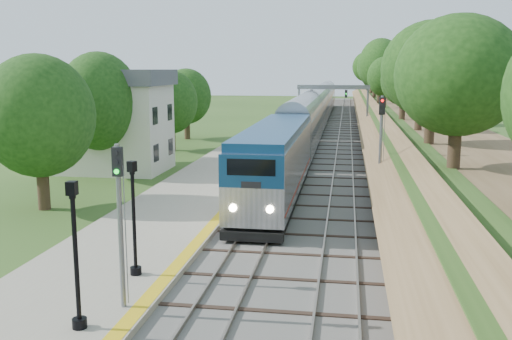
% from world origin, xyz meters
% --- Properties ---
extents(trackbed, '(9.50, 170.00, 0.28)m').
position_xyz_m(trackbed, '(2.00, 60.00, 0.07)').
color(trackbed, '#4C4944').
rests_on(trackbed, ground).
extents(platform, '(6.40, 68.00, 0.38)m').
position_xyz_m(platform, '(-5.20, 16.00, 0.19)').
color(platform, gray).
rests_on(platform, ground).
extents(yellow_stripe, '(0.55, 68.00, 0.01)m').
position_xyz_m(yellow_stripe, '(-2.35, 16.00, 0.39)').
color(yellow_stripe, gold).
rests_on(yellow_stripe, platform).
extents(embankment, '(10.64, 170.00, 11.70)m').
position_xyz_m(embankment, '(10.35, 60.00, 1.95)').
color(embankment, brown).
rests_on(embankment, ground).
extents(station_building, '(8.60, 6.60, 8.00)m').
position_xyz_m(station_building, '(-14.00, 30.00, 4.09)').
color(station_building, beige).
rests_on(station_building, ground).
extents(signal_gantry, '(8.40, 0.38, 6.20)m').
position_xyz_m(signal_gantry, '(2.47, 54.99, 4.82)').
color(signal_gantry, slate).
rests_on(signal_gantry, ground).
extents(trees_behind_platform, '(7.82, 53.32, 7.21)m').
position_xyz_m(trees_behind_platform, '(-11.17, 20.67, 4.53)').
color(trees_behind_platform, '#332316').
rests_on(trees_behind_platform, ground).
extents(train, '(3.02, 100.46, 4.44)m').
position_xyz_m(train, '(0.00, 61.25, 2.28)').
color(train, black).
rests_on(train, trackbed).
extents(lamppost_mid, '(0.44, 0.44, 4.49)m').
position_xyz_m(lamppost_mid, '(-3.61, 2.38, 2.39)').
color(lamppost_mid, black).
rests_on(lamppost_mid, platform).
extents(lamppost_far, '(0.43, 0.43, 4.35)m').
position_xyz_m(lamppost_far, '(-3.58, 6.96, 2.32)').
color(lamppost_far, black).
rests_on(lamppost_far, platform).
extents(signal_platform, '(0.31, 0.25, 5.37)m').
position_xyz_m(signal_platform, '(-2.90, 4.07, 3.68)').
color(signal_platform, slate).
rests_on(signal_platform, platform).
extents(signal_farside, '(0.35, 0.28, 6.37)m').
position_xyz_m(signal_farside, '(6.20, 22.03, 4.02)').
color(signal_farside, slate).
rests_on(signal_farside, ground).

